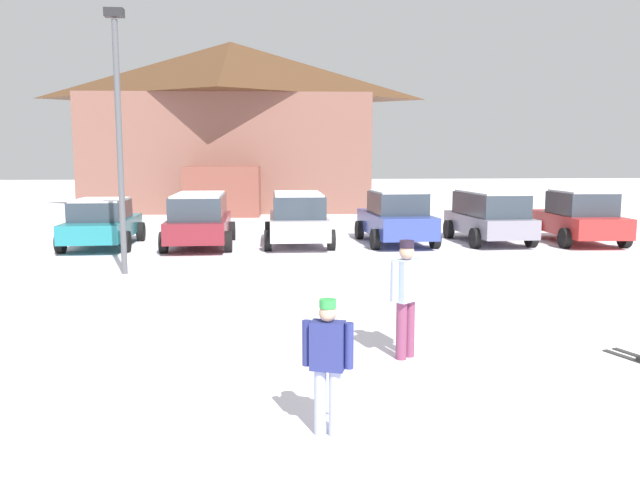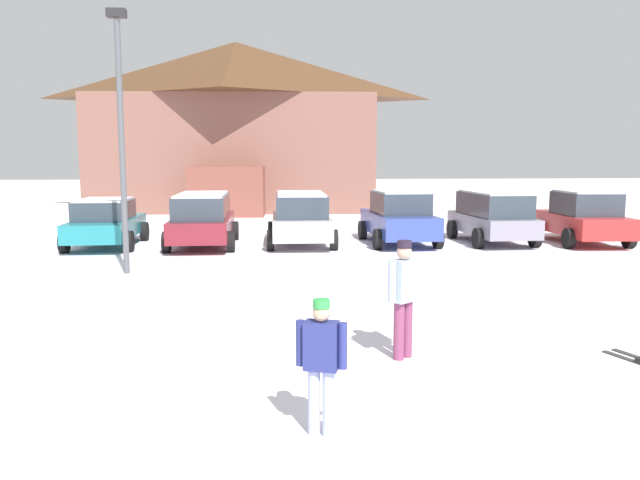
% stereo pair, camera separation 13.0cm
% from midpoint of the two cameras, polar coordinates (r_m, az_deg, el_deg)
% --- Properties ---
extents(ski_lodge, '(15.70, 10.68, 9.10)m').
position_cam_midpoint_polar(ski_lodge, '(35.40, -7.54, 10.37)').
color(ski_lodge, brown).
rests_on(ski_lodge, ground).
extents(parked_teal_hatchback, '(2.19, 4.26, 1.53)m').
position_cam_midpoint_polar(parked_teal_hatchback, '(20.85, -18.81, 1.56)').
color(parked_teal_hatchback, teal).
rests_on(parked_teal_hatchback, ground).
extents(parked_maroon_van, '(2.17, 4.62, 1.69)m').
position_cam_midpoint_polar(parked_maroon_van, '(20.20, -10.48, 2.01)').
color(parked_maroon_van, maroon).
rests_on(parked_maroon_van, ground).
extents(parked_silver_wagon, '(2.18, 4.19, 1.70)m').
position_cam_midpoint_polar(parked_silver_wagon, '(20.15, -1.59, 2.13)').
color(parked_silver_wagon, silver).
rests_on(parked_silver_wagon, ground).
extents(parked_blue_hatchback, '(2.26, 4.20, 1.75)m').
position_cam_midpoint_polar(parked_blue_hatchback, '(20.54, 7.40, 2.06)').
color(parked_blue_hatchback, '#324497').
rests_on(parked_blue_hatchback, ground).
extents(parked_grey_wagon, '(2.19, 4.13, 1.71)m').
position_cam_midpoint_polar(parked_grey_wagon, '(21.41, 15.65, 2.18)').
color(parked_grey_wagon, gray).
rests_on(parked_grey_wagon, ground).
extents(parked_red_sedan, '(2.25, 4.09, 1.75)m').
position_cam_midpoint_polar(parked_red_sedan, '(22.26, 23.05, 1.93)').
color(parked_red_sedan, red).
rests_on(parked_red_sedan, ground).
extents(skier_teen_in_navy_coat, '(0.50, 0.29, 1.41)m').
position_cam_midpoint_polar(skier_teen_in_navy_coat, '(6.34, 0.72, -10.85)').
color(skier_teen_in_navy_coat, '#A2ADD3').
rests_on(skier_teen_in_navy_coat, ground).
extents(skier_adult_in_blue_parka, '(0.50, 0.44, 1.67)m').
position_cam_midpoint_polar(skier_adult_in_blue_parka, '(8.76, 8.07, -4.76)').
color(skier_adult_in_blue_parka, '#7E3859').
rests_on(skier_adult_in_blue_parka, ground).
extents(lamp_post, '(0.44, 0.24, 6.23)m').
position_cam_midpoint_polar(lamp_post, '(15.71, -17.49, 9.61)').
color(lamp_post, '#515459').
rests_on(lamp_post, ground).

